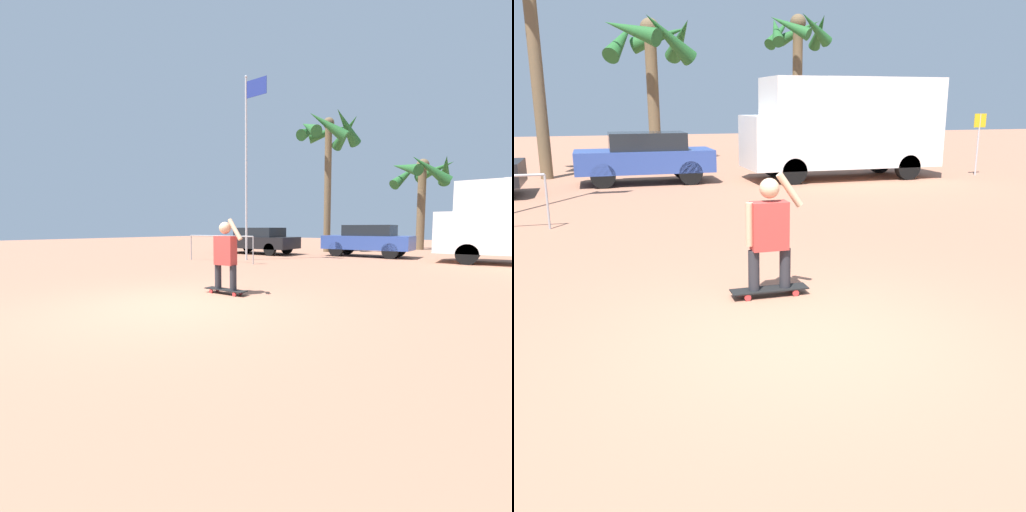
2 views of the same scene
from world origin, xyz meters
TOP-DOWN VIEW (x-y plane):
  - ground_plane at (0.00, 0.00)m, footprint 80.00×80.00m
  - skateboard at (0.00, 1.35)m, footprint 0.98×0.25m
  - person_skateboarder at (0.00, 1.35)m, footprint 0.73×0.25m
  - parked_car_blue at (-0.51, 12.45)m, footprint 4.04×1.70m
  - parked_car_black at (-5.84, 10.97)m, footprint 4.16×1.89m
  - palm_tree_center_background at (0.63, 19.70)m, footprint 3.92×4.09m
  - palm_tree_far_left at (-3.50, 14.44)m, footprint 3.68×3.79m
  - flagpole at (-4.14, 7.73)m, footprint 1.08×0.12m
  - plaza_railing_segment at (-4.55, 6.38)m, footprint 3.33×0.05m

SIDE VIEW (x-z plane):
  - ground_plane at x=0.00m, z-range 0.00..0.00m
  - skateboard at x=0.00m, z-range 0.03..0.13m
  - parked_car_black at x=-5.84m, z-range 0.04..1.43m
  - parked_car_blue at x=-0.51m, z-range 0.05..1.56m
  - plaza_railing_segment at x=-4.55m, z-range 0.34..1.41m
  - person_skateboarder at x=0.00m, z-range 0.15..1.61m
  - flagpole at x=-4.14m, z-range 0.60..8.26m
  - palm_tree_center_background at x=0.63m, z-range 1.68..7.55m
  - palm_tree_far_left at x=-3.50m, z-range 2.54..10.33m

